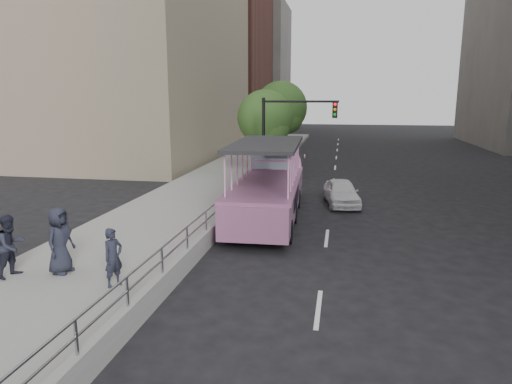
% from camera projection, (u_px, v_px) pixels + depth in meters
% --- Properties ---
extents(ground, '(160.00, 160.00, 0.00)m').
position_uv_depth(ground, '(288.00, 276.00, 13.56)').
color(ground, black).
extents(sidewalk, '(5.50, 80.00, 0.30)m').
position_uv_depth(sidewalk, '(202.00, 195.00, 24.19)').
color(sidewalk, gray).
rests_on(sidewalk, ground).
extents(kerb_wall, '(0.24, 30.00, 0.36)m').
position_uv_depth(kerb_wall, '(206.00, 235.00, 15.95)').
color(kerb_wall, '#A6A6A1').
rests_on(kerb_wall, sidewalk).
extents(guardrail, '(0.07, 22.00, 0.71)m').
position_uv_depth(guardrail, '(206.00, 217.00, 15.82)').
color(guardrail, '#A2A2A7').
rests_on(guardrail, kerb_wall).
extents(duck_boat, '(2.94, 10.42, 3.43)m').
position_uv_depth(duck_boat, '(270.00, 188.00, 20.31)').
color(duck_boat, black).
rests_on(duck_boat, ground).
extents(car, '(2.09, 3.89, 1.26)m').
position_uv_depth(car, '(341.00, 192.00, 22.45)').
color(car, white).
rests_on(car, ground).
extents(pedestrian_near, '(0.57, 0.68, 1.58)m').
position_uv_depth(pedestrian_near, '(113.00, 257.00, 11.95)').
color(pedestrian_near, '#20222F').
rests_on(pedestrian_near, sidewalk).
extents(pedestrian_mid, '(0.82, 0.97, 1.76)m').
position_uv_depth(pedestrian_mid, '(11.00, 246.00, 12.62)').
color(pedestrian_mid, '#20222F').
rests_on(pedestrian_mid, sidewalk).
extents(pedestrian_far, '(0.69, 0.99, 1.91)m').
position_uv_depth(pedestrian_far, '(60.00, 240.00, 12.86)').
color(pedestrian_far, '#20222F').
rests_on(pedestrian_far, sidewalk).
extents(parking_sign, '(0.17, 0.62, 2.81)m').
position_uv_depth(parking_sign, '(258.00, 168.00, 22.71)').
color(parking_sign, black).
rests_on(parking_sign, ground).
extents(traffic_signal, '(4.20, 0.32, 5.20)m').
position_uv_depth(traffic_signal, '(285.00, 129.00, 25.18)').
color(traffic_signal, black).
rests_on(traffic_signal, ground).
extents(street_tree_near, '(3.52, 3.52, 5.72)m').
position_uv_depth(street_tree_near, '(266.00, 120.00, 28.71)').
color(street_tree_near, '#372419').
rests_on(street_tree_near, ground).
extents(street_tree_far, '(3.97, 3.97, 6.45)m').
position_uv_depth(street_tree_far, '(282.00, 110.00, 34.34)').
color(street_tree_far, '#372419').
rests_on(street_tree_far, ground).
extents(midrise_brick, '(18.00, 16.00, 26.00)m').
position_uv_depth(midrise_brick, '(197.00, 38.00, 60.36)').
color(midrise_brick, brown).
rests_on(midrise_brick, ground).
extents(midrise_stone_b, '(16.00, 14.00, 20.00)m').
position_uv_depth(midrise_stone_b, '(238.00, 68.00, 76.01)').
color(midrise_stone_b, gray).
rests_on(midrise_stone_b, ground).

